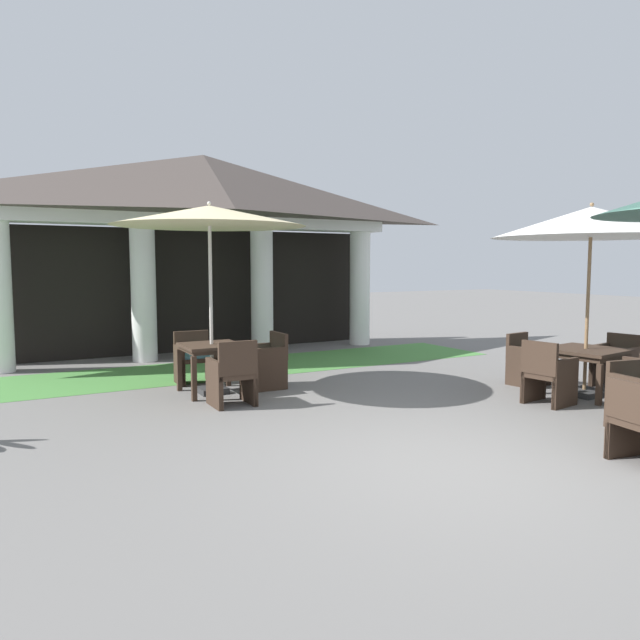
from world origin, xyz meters
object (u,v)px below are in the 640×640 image
at_px(patio_table_near_foreground, 212,351).
at_px(patio_table_mid_right, 586,355).
at_px(patio_umbrella_mid_right, 591,223).
at_px(patio_chair_near_foreground_north, 195,359).
at_px(patio_chair_mid_right_west, 548,375).
at_px(patio_chair_mid_right_north, 527,361).
at_px(patio_chair_near_foreground_east, 267,361).
at_px(patio_chair_mid_left_north, 639,396).
at_px(patio_umbrella_near_foreground, 209,217).
at_px(patio_chair_near_foreground_south, 233,376).
at_px(patio_chair_mid_right_east, 618,361).

distance_m(patio_table_near_foreground, patio_table_mid_right, 5.60).
height_order(patio_table_mid_right, patio_umbrella_mid_right, patio_umbrella_mid_right).
distance_m(patio_chair_near_foreground_north, patio_chair_mid_right_west, 5.46).
relative_size(patio_chair_mid_right_west, patio_chair_mid_right_north, 1.09).
height_order(patio_chair_near_foreground_east, patio_chair_mid_right_north, patio_chair_near_foreground_east).
distance_m(patio_chair_near_foreground_east, patio_chair_near_foreground_north, 1.28).
distance_m(patio_table_near_foreground, patio_chair_mid_left_north, 5.78).
bearing_deg(patio_table_near_foreground, patio_umbrella_near_foreground, -63.43).
relative_size(patio_chair_near_foreground_east, patio_chair_near_foreground_south, 0.94).
bearing_deg(patio_chair_mid_right_east, patio_chair_near_foreground_south, 64.58).
xyz_separation_m(patio_chair_near_foreground_south, patio_chair_mid_right_west, (3.85, -2.09, -0.01)).
bearing_deg(patio_chair_mid_left_north, patio_chair_mid_right_east, -131.18).
height_order(patio_umbrella_near_foreground, patio_chair_mid_left_north, patio_umbrella_near_foreground).
height_order(patio_chair_near_foreground_north, patio_chair_mid_right_east, patio_chair_near_foreground_north).
distance_m(patio_chair_mid_right_north, patio_chair_mid_right_east, 1.39).
bearing_deg(patio_chair_near_foreground_south, patio_chair_near_foreground_north, 90.00).
distance_m(patio_chair_near_foreground_east, patio_table_mid_right, 4.83).
height_order(patio_chair_mid_left_north, patio_chair_mid_right_east, patio_chair_mid_right_east).
xyz_separation_m(patio_table_near_foreground, patio_umbrella_mid_right, (4.81, -2.85, 1.90)).
height_order(patio_table_mid_right, patio_chair_mid_right_west, patio_chair_mid_right_west).
xyz_separation_m(patio_chair_near_foreground_south, patio_chair_mid_right_east, (5.80, -1.81, -0.01)).
relative_size(patio_table_mid_right, patio_chair_mid_right_west, 1.26).
bearing_deg(patio_chair_mid_right_north, patio_chair_near_foreground_north, -39.01).
distance_m(patio_chair_near_foreground_east, patio_chair_mid_right_east, 5.58).
distance_m(patio_umbrella_near_foreground, patio_chair_near_foreground_east, 2.41).
distance_m(patio_table_near_foreground, patio_chair_mid_right_north, 5.04).
xyz_separation_m(patio_chair_near_foreground_north, patio_table_mid_right, (4.80, -3.76, 0.21)).
xyz_separation_m(patio_umbrella_near_foreground, patio_chair_near_foreground_south, (-0.02, -0.91, -2.23)).
xyz_separation_m(patio_chair_near_foreground_north, patio_chair_near_foreground_south, (-0.03, -1.81, 0.02)).
height_order(patio_chair_near_foreground_south, patio_table_mid_right, patio_chair_near_foreground_south).
relative_size(patio_chair_mid_left_north, patio_chair_mid_right_west, 0.88).
bearing_deg(patio_umbrella_near_foreground, patio_chair_near_foreground_south, -91.00).
bearing_deg(patio_table_mid_right, patio_chair_mid_left_north, -124.49).
height_order(patio_chair_near_foreground_south, patio_chair_mid_right_west, patio_chair_near_foreground_south).
bearing_deg(patio_table_near_foreground, patio_chair_mid_right_west, -37.99).
bearing_deg(patio_table_near_foreground, patio_umbrella_mid_right, -30.68).
height_order(patio_table_near_foreground, patio_chair_near_foreground_east, patio_chair_near_foreground_east).
relative_size(patio_chair_near_foreground_north, patio_chair_mid_right_east, 1.01).
xyz_separation_m(patio_chair_mid_left_north, patio_table_mid_right, (1.04, 1.52, 0.21)).
bearing_deg(patio_chair_mid_left_north, patio_umbrella_mid_right, -115.09).
xyz_separation_m(patio_chair_near_foreground_north, patio_chair_mid_left_north, (3.75, -5.28, -0.00)).
distance_m(patio_umbrella_near_foreground, patio_table_mid_right, 5.95).
bearing_deg(patio_chair_mid_right_north, patio_umbrella_near_foreground, -30.04).
relative_size(patio_table_near_foreground, patio_chair_mid_right_east, 1.05).
distance_m(patio_umbrella_near_foreground, patio_chair_near_foreground_north, 2.42).
bearing_deg(patio_chair_mid_left_north, patio_chair_mid_right_west, -83.35).
height_order(patio_chair_near_foreground_north, patio_chair_mid_right_west, patio_chair_mid_right_west).
relative_size(patio_table_near_foreground, patio_umbrella_mid_right, 0.31).
distance_m(patio_table_near_foreground, patio_umbrella_near_foreground, 2.00).
relative_size(patio_chair_mid_left_north, patio_umbrella_mid_right, 0.28).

